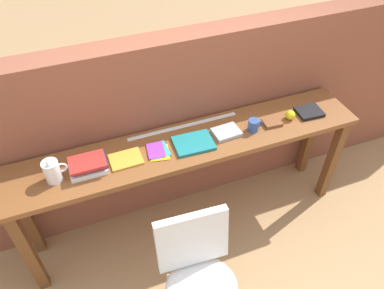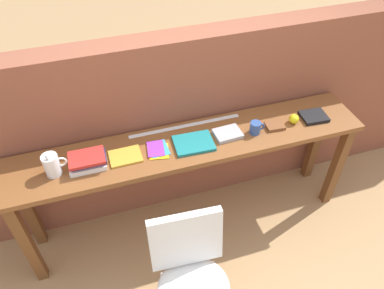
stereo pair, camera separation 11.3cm
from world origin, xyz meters
The scene contains 15 objects.
ground_plane centered at (0.00, 0.00, 0.00)m, with size 40.00×40.00×0.00m, color tan.
brick_wall_back centered at (0.00, 0.64, 0.75)m, with size 6.00×0.20×1.50m, color brown.
sideboard centered at (0.00, 0.30, 0.74)m, with size 2.50×0.44×0.88m.
chair_white_moulded centered at (-0.22, -0.43, 0.53)m, with size 0.47×0.48×0.89m.
pitcher_white centered at (-0.89, 0.28, 0.96)m, with size 0.14×0.10×0.18m.
book_stack_leftmost centered at (-0.68, 0.28, 0.92)m, with size 0.24×0.16×0.08m.
magazine_cycling centered at (-0.45, 0.29, 0.89)m, with size 0.21×0.16×0.02m, color gold.
pamphlet_pile_colourful centered at (-0.23, 0.28, 0.89)m, with size 0.16×0.19×0.01m.
book_open_centre centered at (0.02, 0.27, 0.89)m, with size 0.26×0.20×0.02m, color #19757A.
book_grey_hardcover centered at (0.27, 0.29, 0.89)m, with size 0.19×0.14×0.03m, color #9E9EA3.
mug centered at (0.46, 0.25, 0.92)m, with size 0.11×0.08×0.09m.
leather_journal_brown centered at (0.62, 0.27, 0.89)m, with size 0.13×0.10×0.02m, color brown.
sports_ball_small centered at (0.77, 0.27, 0.92)m, with size 0.07×0.07×0.07m, color yellow.
book_repair_rightmost centered at (0.94, 0.28, 0.89)m, with size 0.18×0.15×0.03m, color black.
ruler_metal_back_edge centered at (0.02, 0.47, 0.88)m, with size 0.82×0.03×0.00m, color silver.
Camera 2 is at (-0.55, -1.50, 2.61)m, focal length 35.00 mm.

